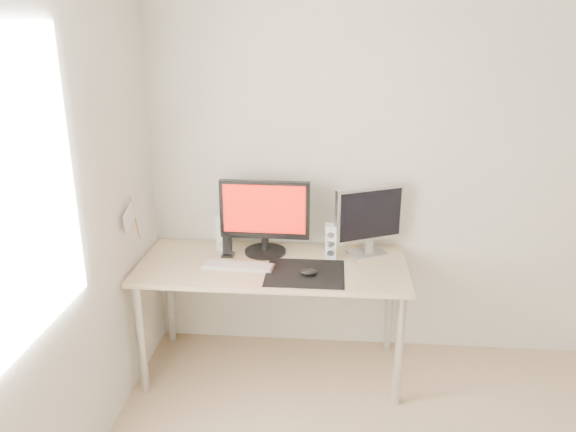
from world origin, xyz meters
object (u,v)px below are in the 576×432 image
object	(u,v)px
phone_dock	(228,250)
keyboard	(238,266)
main_monitor	(265,215)
mouse	(308,272)
speaker_right	(331,241)
second_monitor	(369,218)
speaker_left	(222,234)
desk	(273,275)

from	to	relation	value
phone_dock	keyboard	bearing A→B (deg)	-59.83
main_monitor	keyboard	world-z (taller)	main_monitor
mouse	main_monitor	size ratio (longest dim) A/B	0.19
phone_dock	speaker_right	bearing A→B (deg)	2.76
main_monitor	second_monitor	distance (m)	0.64
second_monitor	speaker_left	world-z (taller)	second_monitor
main_monitor	phone_dock	xyz separation A→B (m)	(-0.22, -0.07, -0.21)
speaker_left	keyboard	distance (m)	0.32
phone_dock	mouse	bearing A→B (deg)	-25.42
desk	speaker_right	world-z (taller)	speaker_right
mouse	speaker_right	xyz separation A→B (m)	(0.12, 0.27, 0.08)
desk	speaker_right	size ratio (longest dim) A/B	7.57
desk	phone_dock	size ratio (longest dim) A/B	11.80
mouse	desk	bearing A→B (deg)	145.09
desk	main_monitor	size ratio (longest dim) A/B	2.90
speaker_left	phone_dock	distance (m)	0.14
desk	phone_dock	world-z (taller)	phone_dock
mouse	phone_dock	bearing A→B (deg)	154.58
desk	speaker_left	distance (m)	0.43
mouse	speaker_right	world-z (taller)	speaker_right
speaker_right	second_monitor	bearing A→B (deg)	16.81
speaker_right	desk	bearing A→B (deg)	-161.05
main_monitor	second_monitor	world-z (taller)	main_monitor
speaker_right	keyboard	world-z (taller)	speaker_right
speaker_right	mouse	bearing A→B (deg)	-114.03
phone_dock	speaker_left	bearing A→B (deg)	115.02
desk	second_monitor	world-z (taller)	second_monitor
second_monitor	speaker_left	bearing A→B (deg)	179.30
desk	speaker_left	xyz separation A→B (m)	(-0.34, 0.20, 0.18)
mouse	speaker_left	world-z (taller)	speaker_left
keyboard	speaker_right	bearing A→B (deg)	19.32
second_monitor	keyboard	xyz separation A→B (m)	(-0.77, -0.26, -0.23)
mouse	desk	distance (m)	0.29
mouse	phone_dock	world-z (taller)	phone_dock
main_monitor	speaker_left	distance (m)	0.32
second_monitor	phone_dock	size ratio (longest dim) A/B	3.21
mouse	main_monitor	bearing A→B (deg)	132.67
speaker_right	keyboard	bearing A→B (deg)	-160.68
speaker_left	second_monitor	bearing A→B (deg)	-0.70
mouse	phone_dock	distance (m)	0.56
keyboard	second_monitor	bearing A→B (deg)	18.58
mouse	main_monitor	xyz separation A→B (m)	(-0.28, 0.31, 0.23)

